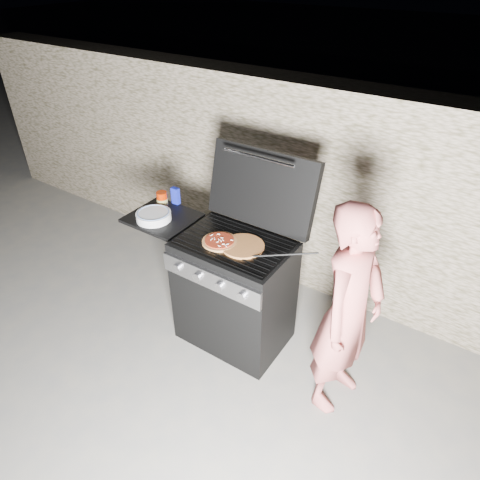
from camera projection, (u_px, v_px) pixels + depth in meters
The scene contains 10 objects.
ground at pixel (235, 335), 3.48m from camera, with size 50.00×50.00×0.00m, color #616060.
stone_wall at pixel (302, 187), 3.71m from camera, with size 8.00×0.35×1.80m, color tan.
gas_grill at pixel (208, 281), 3.34m from camera, with size 1.34×0.79×0.91m, color black, non-canonical shape.
pizza_topped at pixel (219, 241), 2.97m from camera, with size 0.24×0.24×0.03m, color tan, non-canonical shape.
pizza_plain at pixel (243, 246), 2.93m from camera, with size 0.30×0.30×0.02m, color #D58D4C.
sauce_jar at pixel (162, 199), 3.38m from camera, with size 0.08×0.08×0.13m, color #A32000.
blue_carton at pixel (176, 196), 3.42m from camera, with size 0.06×0.04×0.14m, color #101CA5.
plate_stack at pixel (154, 216), 3.23m from camera, with size 0.26×0.26×0.06m, color white.
person at pixel (348, 313), 2.62m from camera, with size 0.55×0.36×1.51m, color #BB5C58.
tongs at pixel (282, 255), 2.78m from camera, with size 0.01×0.01×0.47m, color black.
Camera 1 is at (1.40, -2.03, 2.58)m, focal length 32.00 mm.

